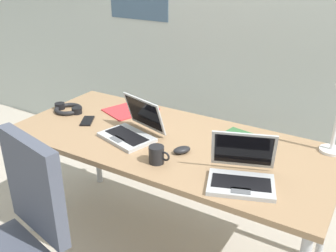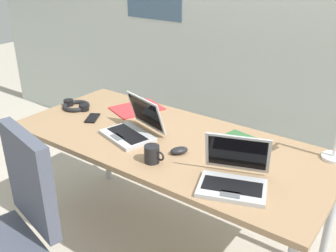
# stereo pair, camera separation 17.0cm
# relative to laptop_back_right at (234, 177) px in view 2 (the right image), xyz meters

# --- Properties ---
(ground_plane) EXTENTS (12.00, 12.00, 0.00)m
(ground_plane) POSITION_rel_laptop_back_right_xyz_m (-0.50, 0.20, -0.78)
(ground_plane) COLOR #B7AD9E
(wall_back) EXTENTS (6.00, 0.13, 2.60)m
(wall_back) POSITION_rel_laptop_back_right_xyz_m (-0.50, 1.30, 0.52)
(wall_back) COLOR #B2BCB7
(wall_back) RESTS_ON ground_plane
(desk) EXTENTS (1.80, 0.80, 0.74)m
(desk) POSITION_rel_laptop_back_right_xyz_m (-0.50, 0.20, -0.10)
(desk) COLOR #9E7A56
(desk) RESTS_ON ground_plane
(laptop_back_right) EXTENTS (0.36, 0.34, 0.21)m
(laptop_back_right) POSITION_rel_laptop_back_right_xyz_m (0.00, 0.00, 0.00)
(laptop_back_right) COLOR #B7BABC
(laptop_back_right) RESTS_ON desk
(laptop_near_lamp) EXTENTS (0.35, 0.33, 0.21)m
(laptop_near_lamp) POSITION_rel_laptop_back_right_xyz_m (-0.69, 0.12, -0.00)
(laptop_near_lamp) COLOR #B7BABC
(laptop_near_lamp) RESTS_ON desk
(computer_mouse) EXTENTS (0.10, 0.11, 0.03)m
(computer_mouse) POSITION_rel_laptop_back_right_xyz_m (-0.36, 0.10, -0.03)
(computer_mouse) COLOR black
(computer_mouse) RESTS_ON desk
(cell_phone) EXTENTS (0.12, 0.15, 0.01)m
(cell_phone) POSITION_rel_laptop_back_right_xyz_m (-1.05, 0.15, -0.04)
(cell_phone) COLOR black
(cell_phone) RESTS_ON desk
(headphones) EXTENTS (0.21, 0.18, 0.04)m
(headphones) POSITION_rel_laptop_back_right_xyz_m (-1.27, 0.22, -0.03)
(headphones) COLOR black
(headphones) RESTS_ON desk
(book_stack) EXTENTS (0.23, 0.19, 0.04)m
(book_stack) POSITION_rel_laptop_back_right_xyz_m (-0.14, 0.36, -0.02)
(book_stack) COLOR navy
(book_stack) RESTS_ON desk
(paper_folder_back_right) EXTENTS (0.33, 0.37, 0.01)m
(paper_folder_back_right) POSITION_rel_laptop_back_right_xyz_m (-0.93, 0.44, -0.04)
(paper_folder_back_right) COLOR red
(paper_folder_back_right) RESTS_ON desk
(coffee_mug) EXTENTS (0.11, 0.08, 0.09)m
(coffee_mug) POSITION_rel_laptop_back_right_xyz_m (-0.42, -0.05, 0.00)
(coffee_mug) COLOR black
(coffee_mug) RESTS_ON desk
(office_chair) EXTENTS (0.53, 0.58, 0.97)m
(office_chair) POSITION_rel_laptop_back_right_xyz_m (-0.83, -0.66, -0.39)
(office_chair) COLOR black
(office_chair) RESTS_ON ground_plane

